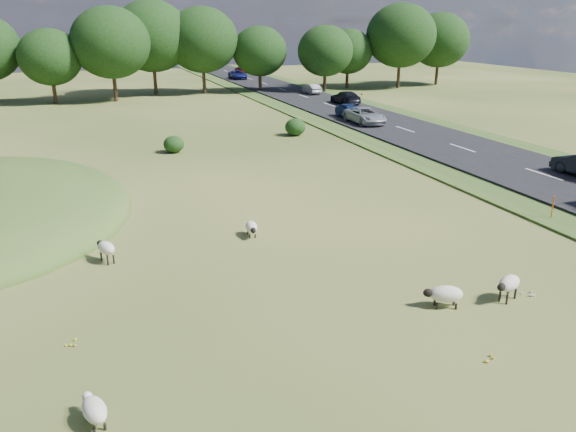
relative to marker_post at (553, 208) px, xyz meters
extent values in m
plane|color=#324B17|center=(-14.69, 18.15, -0.60)|extent=(160.00, 160.00, 0.00)
cube|color=black|center=(5.31, 28.15, -0.47)|extent=(8.00, 150.00, 0.25)
cylinder|color=black|center=(-23.50, 51.58, 0.91)|extent=(0.44, 0.44, 3.02)
ellipsoid|color=black|center=(-23.50, 51.58, 4.60)|extent=(7.04, 7.04, 6.34)
cylinder|color=black|center=(-16.77, 51.13, 1.35)|extent=(0.44, 0.44, 3.90)
ellipsoid|color=black|center=(-16.77, 51.13, 6.11)|extent=(9.09, 9.09, 8.18)
cylinder|color=black|center=(-11.44, 56.05, 1.51)|extent=(0.44, 0.44, 4.22)
ellipsoid|color=black|center=(-11.44, 56.05, 6.67)|extent=(9.85, 9.85, 8.86)
cylinder|color=black|center=(-5.24, 55.09, 1.37)|extent=(0.44, 0.44, 3.94)
ellipsoid|color=black|center=(-5.24, 55.09, 6.19)|extent=(9.20, 9.20, 8.28)
cylinder|color=black|center=(2.18, 54.16, 0.94)|extent=(0.44, 0.44, 3.09)
ellipsoid|color=black|center=(2.18, 54.16, 4.72)|extent=(7.20, 7.20, 6.48)
cylinder|color=black|center=(10.08, 50.61, 0.96)|extent=(0.44, 0.44, 3.12)
ellipsoid|color=black|center=(10.08, 50.61, 4.78)|extent=(7.29, 7.29, 6.56)
cylinder|color=black|center=(15.21, 54.41, 0.87)|extent=(0.44, 0.44, 2.93)
ellipsoid|color=black|center=(15.21, 54.41, 4.45)|extent=(6.84, 6.84, 6.16)
cylinder|color=black|center=(22.17, 52.11, 1.48)|extent=(0.44, 0.44, 4.16)
ellipsoid|color=black|center=(22.17, 52.11, 6.57)|extent=(9.71, 9.71, 8.74)
cylinder|color=black|center=(29.86, 54.04, 1.27)|extent=(0.44, 0.44, 3.74)
ellipsoid|color=black|center=(29.86, 54.04, 5.83)|extent=(8.72, 8.72, 7.84)
ellipsoid|color=black|center=(-14.70, 20.94, 0.01)|extent=(1.50, 1.50, 1.22)
ellipsoid|color=black|center=(-4.13, 23.97, 0.11)|extent=(1.73, 1.73, 1.41)
cylinder|color=#D8590C|center=(0.00, 0.00, 0.00)|extent=(0.06, 0.06, 1.20)
ellipsoid|color=beige|center=(-20.34, 2.04, 0.01)|extent=(0.86, 1.11, 0.51)
ellipsoid|color=black|center=(-20.55, 2.53, 0.05)|extent=(0.35, 0.39, 0.25)
cylinder|color=black|center=(-20.57, 2.26, -0.42)|extent=(0.07, 0.07, 0.36)
cylinder|color=black|center=(-20.34, 2.35, -0.42)|extent=(0.07, 0.07, 0.36)
cylinder|color=black|center=(-20.35, 1.73, -0.42)|extent=(0.07, 0.07, 0.36)
cylinder|color=black|center=(-20.12, 1.82, -0.42)|extent=(0.07, 0.07, 0.36)
ellipsoid|color=beige|center=(-21.12, -7.79, -0.16)|extent=(0.76, 1.08, 0.50)
ellipsoid|color=silver|center=(-21.26, -7.28, -0.13)|extent=(0.31, 0.37, 0.25)
cylinder|color=black|center=(-21.32, -7.55, -0.51)|extent=(0.07, 0.07, 0.18)
cylinder|color=black|center=(-21.08, -7.49, -0.51)|extent=(0.07, 0.07, 0.18)
cylinder|color=black|center=(-21.17, -8.10, -0.51)|extent=(0.07, 0.07, 0.18)
cylinder|color=black|center=(-20.93, -8.04, -0.51)|extent=(0.07, 0.07, 0.18)
ellipsoid|color=beige|center=(-9.93, -5.67, -0.11)|extent=(1.24, 0.94, 0.56)
ellipsoid|color=black|center=(-10.49, -5.46, -0.07)|extent=(0.43, 0.38, 0.28)
cylinder|color=black|center=(-10.28, -5.69, -0.50)|extent=(0.08, 0.08, 0.21)
cylinder|color=black|center=(-10.18, -5.43, -0.50)|extent=(0.08, 0.08, 0.21)
cylinder|color=black|center=(-9.68, -5.92, -0.50)|extent=(0.08, 0.08, 0.21)
cylinder|color=black|center=(-9.58, -5.66, -0.50)|extent=(0.08, 0.08, 0.21)
ellipsoid|color=beige|center=(-14.16, 2.87, -0.18)|extent=(0.62, 1.01, 0.49)
ellipsoid|color=black|center=(-14.22, 2.35, -0.14)|extent=(0.27, 0.34, 0.25)
cylinder|color=black|center=(-14.07, 2.57, -0.51)|extent=(0.07, 0.07, 0.18)
cylinder|color=black|center=(-14.31, 2.60, -0.51)|extent=(0.07, 0.07, 0.18)
cylinder|color=black|center=(-14.01, 3.13, -0.51)|extent=(0.07, 0.07, 0.18)
cylinder|color=black|center=(-14.25, 3.16, -0.51)|extent=(0.07, 0.07, 0.18)
ellipsoid|color=beige|center=(-7.63, -5.97, 0.04)|extent=(1.17, 0.91, 0.53)
ellipsoid|color=black|center=(-8.15, -6.19, 0.08)|extent=(0.41, 0.36, 0.27)
cylinder|color=black|center=(-7.86, -6.21, -0.41)|extent=(0.08, 0.08, 0.38)
cylinder|color=black|center=(-7.96, -5.97, -0.41)|extent=(0.08, 0.08, 0.38)
cylinder|color=black|center=(-7.31, -5.97, -0.41)|extent=(0.08, 0.08, 0.38)
cylinder|color=black|center=(-7.41, -5.73, -0.41)|extent=(0.08, 0.08, 0.38)
imported|color=navy|center=(3.41, 70.31, 0.31)|extent=(2.20, 4.78, 1.33)
imported|color=#A9ADB1|center=(3.41, 26.04, 0.36)|extent=(2.35, 5.10, 1.42)
imported|color=#9D9FA5|center=(7.21, 48.15, 0.27)|extent=(1.31, 3.76, 1.24)
imported|color=black|center=(7.21, 38.10, 0.36)|extent=(1.99, 4.90, 1.42)
imported|color=maroon|center=(7.21, 81.63, 0.27)|extent=(1.75, 4.30, 1.25)
imported|color=navy|center=(3.41, 29.20, 0.33)|extent=(1.61, 3.99, 1.36)
camera|label=1|loc=(-20.57, -19.60, 8.45)|focal=35.00mm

